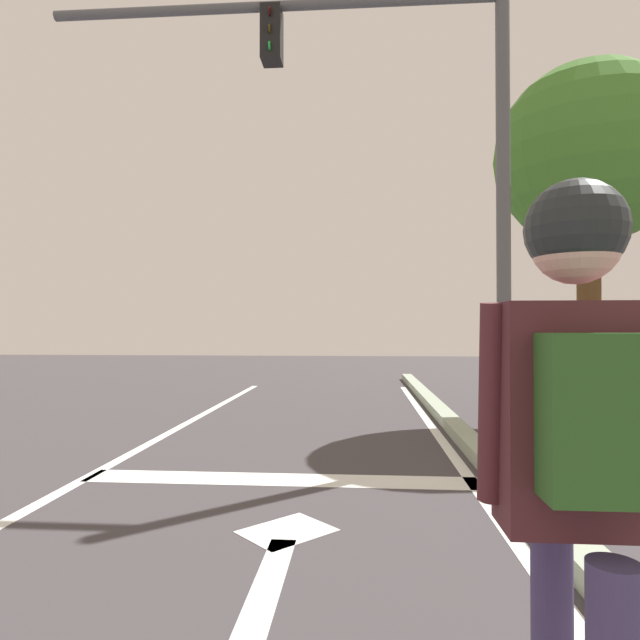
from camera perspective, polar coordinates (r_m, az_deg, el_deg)
lane_line_curbside at (r=2.96m, az=26.23°, el=-27.77°), size 0.12×20.00×0.01m
stop_bar at (r=4.99m, az=-3.69°, el=-16.50°), size 3.58×0.40×0.01m
lane_arrow_stem at (r=3.06m, az=-5.94°, el=-26.88°), size 0.16×1.40×0.01m
lane_arrow_head at (r=3.83m, az=-3.52°, el=-21.38°), size 0.71×0.71×0.01m
skater at (r=1.44m, az=25.84°, el=-10.37°), size 0.45×0.61×1.62m
traffic_signal_mast at (r=6.74m, az=7.94°, el=20.62°), size 5.43×0.34×5.55m
roadside_tree at (r=8.93m, az=26.50°, el=15.12°), size 2.60×2.60×5.14m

